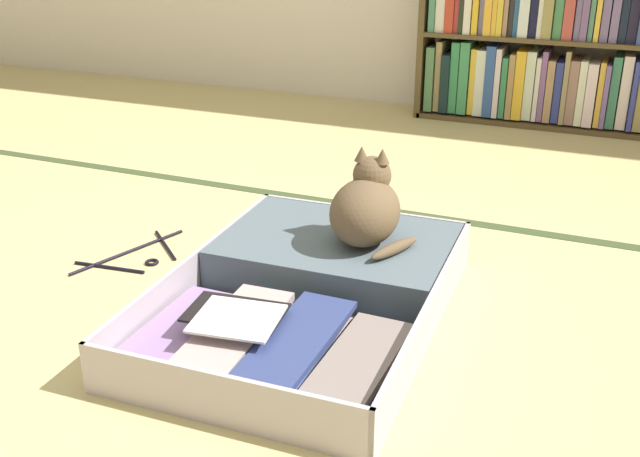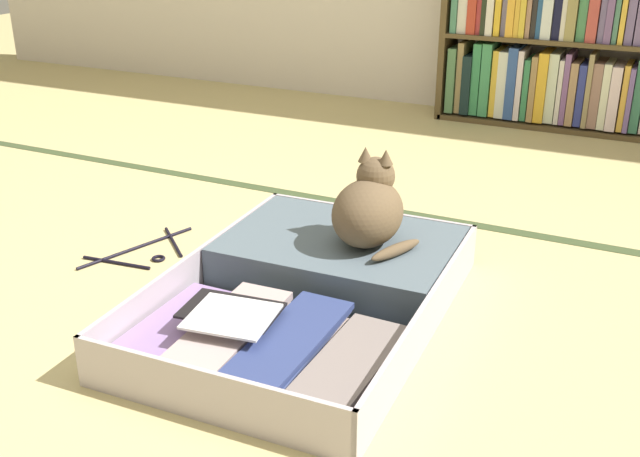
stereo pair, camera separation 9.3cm
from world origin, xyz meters
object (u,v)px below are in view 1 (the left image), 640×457
(open_suitcase, at_px, (317,287))
(clothes_hanger, at_px, (136,255))
(black_cat, at_px, (367,208))
(bookshelf, at_px, (586,45))

(open_suitcase, bearing_deg, clothes_hanger, 174.10)
(open_suitcase, distance_m, black_cat, 0.25)
(black_cat, bearing_deg, open_suitcase, -113.41)
(clothes_hanger, bearing_deg, open_suitcase, -5.90)
(bookshelf, xyz_separation_m, black_cat, (-0.39, -1.87, -0.16))
(open_suitcase, distance_m, clothes_hanger, 0.62)
(bookshelf, relative_size, open_suitcase, 1.58)
(bookshelf, distance_m, black_cat, 1.92)
(black_cat, xyz_separation_m, clothes_hanger, (-0.69, -0.11, -0.22))
(bookshelf, distance_m, clothes_hanger, 2.29)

